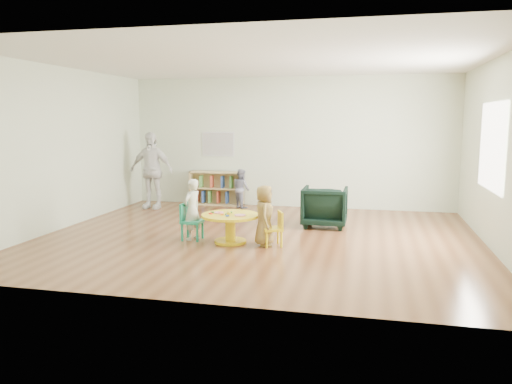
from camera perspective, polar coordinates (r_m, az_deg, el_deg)
room at (r=7.90m, az=0.37°, el=8.27°), size 7.10×7.00×2.80m
activity_table at (r=7.73m, az=-2.96°, el=-3.56°), size 0.89×0.89×0.49m
kid_chair_left at (r=7.98m, az=-7.60°, el=-3.20°), size 0.32×0.32×0.59m
kid_chair_right at (r=7.54m, az=2.19°, el=-4.08°), size 0.37×0.37×0.53m
bookshelf at (r=11.19m, az=-4.54°, el=0.41°), size 1.20×0.30×0.75m
alphabet_poster at (r=11.21m, az=-4.34°, el=5.48°), size 0.74×0.01×0.54m
armchair at (r=8.95m, az=7.85°, el=-1.67°), size 0.77×0.79×0.72m
child_left at (r=7.95m, az=-7.31°, el=-1.99°), size 0.34×0.41×0.97m
child_right at (r=7.52m, az=0.96°, el=-2.70°), size 0.38×0.50×0.92m
toddler at (r=10.74m, az=-1.69°, el=0.41°), size 0.52×0.51×0.84m
adult_caretaker at (r=10.89m, az=-11.88°, el=2.44°), size 0.97×0.42×1.64m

